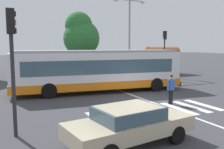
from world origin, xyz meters
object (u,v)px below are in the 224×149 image
at_px(parked_car_red, 102,66).
at_px(traffic_light_near_corner, 12,52).
at_px(parked_car_blue, 81,67).
at_px(traffic_light_far_corner, 164,46).
at_px(twin_arm_street_lamp, 129,29).
at_px(city_transit_bus, 99,70).
at_px(pedestrian_crossing_street, 171,88).
at_px(parked_car_silver, 61,68).
at_px(background_tree_right, 81,35).
at_px(foreground_sedan, 130,123).
at_px(parked_car_teal, 36,69).
at_px(bus_stop_shelter, 162,54).

bearing_deg(parked_car_red, traffic_light_near_corner, -121.95).
xyz_separation_m(parked_car_blue, traffic_light_far_corner, (6.94, -7.19, 2.53)).
bearing_deg(twin_arm_street_lamp, city_transit_bus, -132.47).
relative_size(pedestrian_crossing_street, parked_car_silver, 0.38).
height_order(traffic_light_far_corner, background_tree_right, background_tree_right).
height_order(twin_arm_street_lamp, background_tree_right, twin_arm_street_lamp).
bearing_deg(twin_arm_street_lamp, background_tree_right, 103.50).
bearing_deg(background_tree_right, parked_car_red, -81.21).
height_order(pedestrian_crossing_street, foreground_sedan, pedestrian_crossing_street).
xyz_separation_m(pedestrian_crossing_street, background_tree_right, (2.19, 22.69, 3.97)).
xyz_separation_m(parked_car_teal, bus_stop_shelter, (14.06, -4.22, 1.65)).
xyz_separation_m(parked_car_teal, twin_arm_street_lamp, (9.60, -4.06, 4.44)).
bearing_deg(traffic_light_far_corner, city_transit_bus, -153.61).
xyz_separation_m(pedestrian_crossing_street, parked_car_teal, (-5.04, 16.90, -0.20)).
bearing_deg(foreground_sedan, city_transit_bus, 73.56).
relative_size(parked_car_silver, parked_car_blue, 1.00).
bearing_deg(parked_car_blue, parked_car_teal, -175.42).
distance_m(foreground_sedan, twin_arm_street_lamp, 19.89).
height_order(city_transit_bus, background_tree_right, background_tree_right).
xyz_separation_m(traffic_light_far_corner, background_tree_right, (-5.15, 12.54, 1.65)).
xyz_separation_m(parked_car_red, traffic_light_near_corner, (-11.58, -18.57, 2.40)).
bearing_deg(background_tree_right, pedestrian_crossing_street, -95.51).
bearing_deg(parked_car_red, parked_car_silver, -175.23).
relative_size(pedestrian_crossing_street, twin_arm_street_lamp, 0.20).
height_order(parked_car_silver, twin_arm_street_lamp, twin_arm_street_lamp).
xyz_separation_m(parked_car_red, bus_stop_shelter, (5.96, -4.42, 1.65)).
bearing_deg(background_tree_right, parked_car_silver, -126.52).
height_order(parked_car_silver, bus_stop_shelter, bus_stop_shelter).
distance_m(bus_stop_shelter, background_tree_right, 12.38).
relative_size(city_transit_bus, parked_car_teal, 2.78).
xyz_separation_m(city_transit_bus, twin_arm_street_lamp, (6.83, 7.46, 3.62)).
distance_m(foreground_sedan, traffic_light_near_corner, 4.93).
bearing_deg(parked_car_silver, twin_arm_street_lamp, -29.14).
bearing_deg(background_tree_right, traffic_light_near_corner, -113.91).
bearing_deg(parked_car_teal, pedestrian_crossing_street, -73.39).
xyz_separation_m(parked_car_blue, traffic_light_near_corner, (-8.93, -18.81, 2.40)).
bearing_deg(city_transit_bus, twin_arm_street_lamp, 47.53).
relative_size(pedestrian_crossing_street, foreground_sedan, 0.37).
bearing_deg(background_tree_right, parked_car_teal, -141.31).
bearing_deg(traffic_light_far_corner, traffic_light_near_corner, -143.77).
height_order(parked_car_silver, background_tree_right, background_tree_right).
xyz_separation_m(parked_car_silver, background_tree_right, (4.47, 6.04, 4.17)).
height_order(foreground_sedan, traffic_light_near_corner, traffic_light_near_corner).
bearing_deg(bus_stop_shelter, parked_car_silver, 160.62).
height_order(city_transit_bus, pedestrian_crossing_street, city_transit_bus).
relative_size(traffic_light_far_corner, twin_arm_street_lamp, 0.58).
xyz_separation_m(pedestrian_crossing_street, bus_stop_shelter, (9.01, 12.68, 1.45)).
relative_size(city_transit_bus, traffic_light_near_corner, 2.67).
distance_m(parked_car_red, twin_arm_street_lamp, 6.33).
height_order(parked_car_teal, parked_car_red, same).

